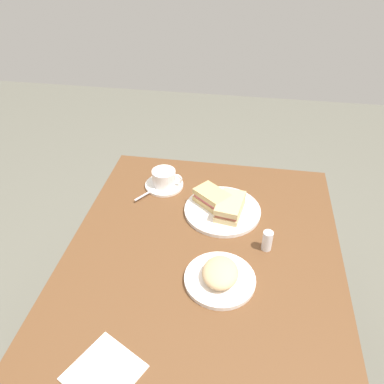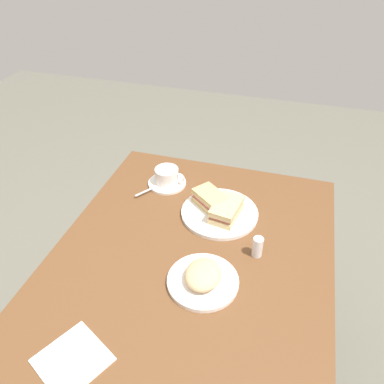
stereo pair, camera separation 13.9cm
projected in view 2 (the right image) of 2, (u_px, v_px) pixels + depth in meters
name	position (u px, v px, depth m)	size (l,w,h in m)	color
ground_plane	(188.00, 383.00, 1.58)	(6.00, 6.00, 0.00)	#646256
dining_table	(187.00, 291.00, 1.22)	(1.16, 0.86, 0.71)	brown
sandwich_plate	(220.00, 213.00, 1.34)	(0.27, 0.27, 0.01)	white
sandwich_front	(227.00, 209.00, 1.30)	(0.15, 0.10, 0.05)	#D2B87E
sandwich_back	(209.00, 199.00, 1.35)	(0.14, 0.14, 0.05)	tan
coffee_saucer	(167.00, 183.00, 1.48)	(0.15, 0.15, 0.01)	white
coffee_cup	(167.00, 175.00, 1.46)	(0.09, 0.12, 0.06)	white
spoon	(150.00, 189.00, 1.44)	(0.09, 0.07, 0.01)	silver
side_plate	(203.00, 281.00, 1.10)	(0.21, 0.21, 0.01)	white
side_food_pile	(203.00, 274.00, 1.08)	(0.12, 0.10, 0.04)	tan
napkin	(73.00, 360.00, 0.91)	(0.15, 0.15, 0.00)	white
salt_shaker	(258.00, 247.00, 1.17)	(0.03, 0.03, 0.07)	silver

